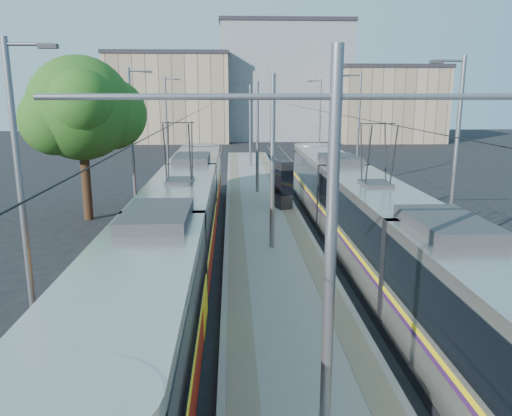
{
  "coord_description": "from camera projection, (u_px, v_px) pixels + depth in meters",
  "views": [
    {
      "loc": [
        -1.63,
        -11.87,
        6.55
      ],
      "look_at": [
        -0.59,
        9.6,
        1.6
      ],
      "focal_mm": 35.0,
      "sensor_mm": 36.0,
      "label": 1
    }
  ],
  "objects": [
    {
      "name": "building_left",
      "position": [
        171.0,
        98.0,
        69.68
      ],
      "size": [
        16.32,
        12.24,
        11.95
      ],
      "color": "tan",
      "rests_on": "ground"
    },
    {
      "name": "shelter",
      "position": [
        283.0,
        183.0,
        27.61
      ],
      "size": [
        1.08,
        1.36,
        2.63
      ],
      "rotation": [
        0.0,
        0.0,
        0.33
      ],
      "color": "black",
      "rests_on": "platform"
    },
    {
      "name": "ground",
      "position": [
        296.0,
        349.0,
        13.1
      ],
      "size": [
        160.0,
        160.0,
        0.0
      ],
      "primitive_type": "plane",
      "color": "black",
      "rests_on": "ground"
    },
    {
      "name": "tactile_strip_left",
      "position": [
        235.0,
        201.0,
        29.51
      ],
      "size": [
        0.7,
        50.0,
        0.01
      ],
      "primitive_type": "cube",
      "color": "gray",
      "rests_on": "platform"
    },
    {
      "name": "platform",
      "position": [
        260.0,
        204.0,
        29.61
      ],
      "size": [
        4.0,
        50.0,
        0.3
      ],
      "primitive_type": "cube",
      "color": "gray",
      "rests_on": "ground"
    },
    {
      "name": "tram_left",
      "position": [
        181.0,
        223.0,
        19.14
      ],
      "size": [
        2.43,
        29.54,
        5.5
      ],
      "color": "black",
      "rests_on": "ground"
    },
    {
      "name": "catenary",
      "position": [
        263.0,
        133.0,
        25.86
      ],
      "size": [
        9.2,
        70.0,
        7.0
      ],
      "color": "slate",
      "rests_on": "platform"
    },
    {
      "name": "rails",
      "position": [
        260.0,
        206.0,
        29.64
      ],
      "size": [
        8.71,
        70.0,
        0.03
      ],
      "color": "gray",
      "rests_on": "ground"
    },
    {
      "name": "building_centre",
      "position": [
        283.0,
        82.0,
        73.83
      ],
      "size": [
        18.36,
        14.28,
        16.4
      ],
      "color": "gray",
      "rests_on": "ground"
    },
    {
      "name": "tree",
      "position": [
        89.0,
        110.0,
        25.53
      ],
      "size": [
        5.81,
        5.37,
        8.44
      ],
      "color": "#382314",
      "rests_on": "ground"
    },
    {
      "name": "building_right",
      "position": [
        387.0,
        104.0,
        69.34
      ],
      "size": [
        14.28,
        10.2,
        10.25
      ],
      "color": "tan",
      "rests_on": "ground"
    },
    {
      "name": "tram_right",
      "position": [
        373.0,
        223.0,
        18.51
      ],
      "size": [
        2.43,
        30.75,
        5.5
      ],
      "color": "black",
      "rests_on": "ground"
    },
    {
      "name": "street_lamps",
      "position": [
        257.0,
        130.0,
        32.6
      ],
      "size": [
        15.18,
        38.22,
        8.0
      ],
      "color": "slate",
      "rests_on": "ground"
    },
    {
      "name": "tactile_strip_right",
      "position": [
        284.0,
        201.0,
        29.64
      ],
      "size": [
        0.7,
        50.0,
        0.01
      ],
      "primitive_type": "cube",
      "color": "gray",
      "rests_on": "platform"
    }
  ]
}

